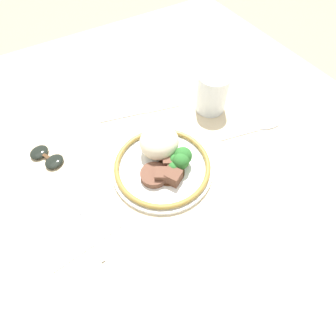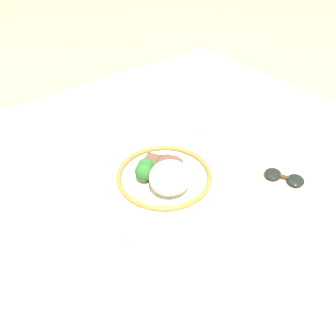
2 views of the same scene
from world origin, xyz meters
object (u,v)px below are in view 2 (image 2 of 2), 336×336
knife (204,243)px  sunglasses (284,177)px  juice_glass (104,247)px  spoon (41,235)px  fork (222,143)px  plate (164,175)px

knife → sunglasses: 0.27m
juice_glass → spoon: juice_glass is taller
fork → knife: fork is taller
fork → spoon: size_ratio=1.07×
knife → spoon: spoon is taller
juice_glass → sunglasses: bearing=172.3°
plate → knife: 0.19m
juice_glass → fork: (-0.43, -0.13, -0.04)m
knife → sunglasses: sunglasses is taller
juice_glass → fork: 0.45m
juice_glass → fork: bearing=-163.3°
fork → spoon: same height
juice_glass → knife: size_ratio=0.48×
juice_glass → spoon: 0.16m
plate → fork: size_ratio=1.30×
fork → sunglasses: (-0.01, 0.19, 0.00)m
fork → knife: size_ratio=0.83×
plate → juice_glass: size_ratio=2.26×
spoon → fork: bearing=-168.7°
knife → sunglasses: size_ratio=2.14×
juice_glass → fork: juice_glass is taller
fork → juice_glass: bearing=-76.6°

